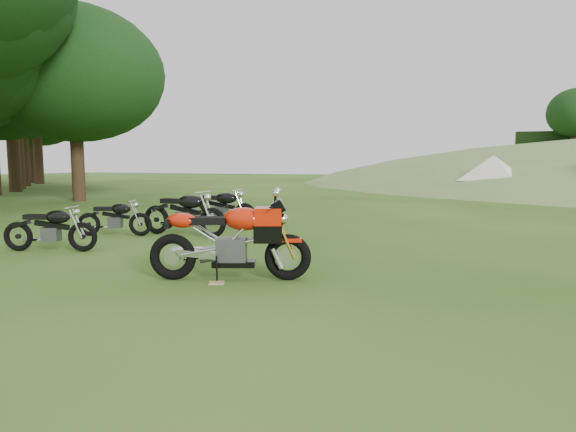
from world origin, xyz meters
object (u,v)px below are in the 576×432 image
at_px(vintage_moto_a, 184,212).
at_px(vintage_moto_c, 220,207).
at_px(plywood_board, 217,283).
at_px(vintage_moto_d, 114,217).
at_px(tent_mid, 493,174).
at_px(sport_motorcycle, 230,234).
at_px(vintage_moto_b, 50,227).

bearing_deg(vintage_moto_a, vintage_moto_c, 90.89).
height_order(plywood_board, vintage_moto_d, vintage_moto_d).
relative_size(vintage_moto_d, tent_mid, 0.65).
distance_m(vintage_moto_a, vintage_moto_c, 1.73).
height_order(sport_motorcycle, plywood_board, sport_motorcycle).
xyz_separation_m(sport_motorcycle, tent_mid, (4.48, 20.49, 0.46)).
bearing_deg(tent_mid, vintage_moto_a, -96.46).
bearing_deg(plywood_board, vintage_moto_c, 117.86).
bearing_deg(vintage_moto_d, vintage_moto_b, -104.50).
bearing_deg(vintage_moto_b, vintage_moto_c, 54.98).
xyz_separation_m(vintage_moto_b, tent_mid, (8.78, 19.68, 0.67)).
xyz_separation_m(vintage_moto_a, vintage_moto_c, (0.02, 1.73, -0.03)).
relative_size(vintage_moto_b, tent_mid, 0.68).
height_order(vintage_moto_a, vintage_moto_c, vintage_moto_a).
distance_m(sport_motorcycle, vintage_moto_b, 4.39).
bearing_deg(vintage_moto_d, vintage_moto_a, 1.12).
bearing_deg(vintage_moto_a, sport_motorcycle, -47.42).
bearing_deg(tent_mid, vintage_moto_b, -96.97).
relative_size(sport_motorcycle, vintage_moto_c, 1.10).
relative_size(sport_motorcycle, vintage_moto_b, 1.26).
distance_m(plywood_board, vintage_moto_a, 4.71).
distance_m(sport_motorcycle, vintage_moto_d, 5.31).
height_order(sport_motorcycle, vintage_moto_a, sport_motorcycle).
bearing_deg(vintage_moto_c, vintage_moto_b, -107.23).
distance_m(sport_motorcycle, vintage_moto_a, 4.52).
distance_m(vintage_moto_b, vintage_moto_d, 2.04).
xyz_separation_m(vintage_moto_c, tent_mid, (7.42, 15.35, 0.60)).
bearing_deg(sport_motorcycle, tent_mid, 58.09).
height_order(plywood_board, tent_mid, tent_mid).
relative_size(plywood_board, vintage_moto_a, 0.10).
distance_m(vintage_moto_b, tent_mid, 21.56).
bearing_deg(vintage_moto_d, plywood_board, -54.73).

